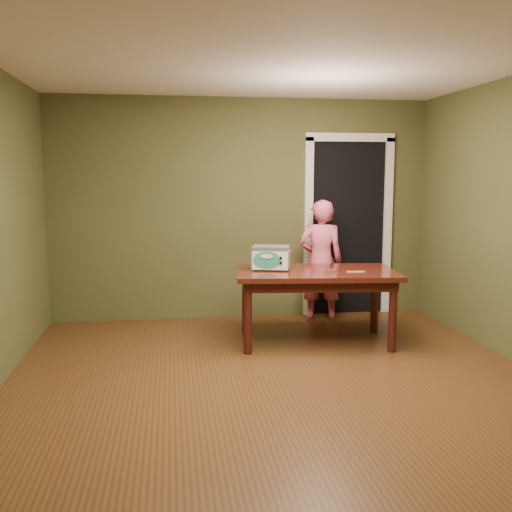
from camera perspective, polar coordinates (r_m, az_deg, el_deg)
The scene contains 8 objects.
floor at distance 4.64m, azimuth 2.65°, elevation -13.44°, with size 5.00×5.00×0.00m, color #543418.
room_shell at distance 4.32m, azimuth 2.80°, elevation 8.14°, with size 4.52×5.02×2.61m.
doorway at distance 7.36m, azimuth 8.47°, elevation 2.97°, with size 1.10×0.66×2.25m.
dining_table at distance 5.80m, azimuth 5.99°, elevation -2.40°, with size 1.69×1.06×0.75m.
toy_oven at distance 5.78m, azimuth 1.49°, elevation -0.08°, with size 0.44×0.34×0.24m.
baking_pan at distance 5.70m, azimuth 7.44°, elevation -1.47°, with size 0.10×0.10×0.02m.
spatula at distance 5.74m, azimuth 9.96°, elevation -1.55°, with size 0.18×0.03×0.01m, color #EACC66.
child at distance 6.68m, azimuth 6.48°, elevation -0.48°, with size 0.52×0.34×1.42m, color #E75F7F.
Camera 1 is at (-0.84, -4.23, 1.70)m, focal length 40.00 mm.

